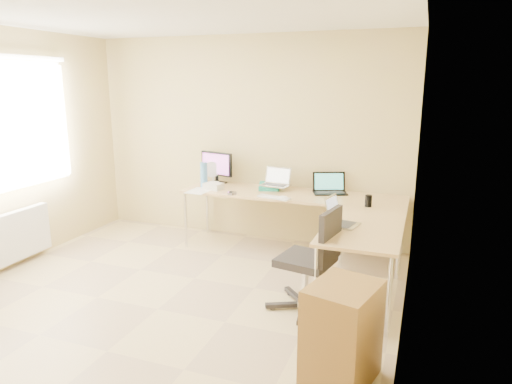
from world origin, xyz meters
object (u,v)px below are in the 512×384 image
(monitor, at_px, (217,168))
(mug, at_px, (215,185))
(water_bottle, at_px, (204,175))
(desk_return, at_px, (362,263))
(laptop_center, at_px, (275,177))
(laptop_black, at_px, (330,183))
(desk_fan, at_px, (213,173))
(cabinet, at_px, (342,333))
(desk_main, at_px, (291,223))
(office_chair, at_px, (306,257))
(keyboard, at_px, (274,197))
(laptop_return, at_px, (343,214))

(monitor, distance_m, mug, 0.33)
(monitor, distance_m, water_bottle, 0.27)
(mug, bearing_deg, desk_return, -25.76)
(laptop_center, relative_size, laptop_black, 0.87)
(desk_fan, relative_size, cabinet, 0.38)
(desk_fan, bearing_deg, monitor, -21.98)
(water_bottle, relative_size, cabinet, 0.45)
(monitor, height_order, mug, monitor)
(desk_main, bearing_deg, cabinet, -66.01)
(desk_fan, xyz_separation_m, cabinet, (2.15, -2.49, -0.50))
(mug, height_order, office_chair, office_chair)
(mug, height_order, cabinet, mug)
(desk_fan, distance_m, office_chair, 2.30)
(laptop_center, distance_m, mug, 0.76)
(monitor, relative_size, laptop_black, 1.25)
(laptop_center, height_order, mug, laptop_center)
(cabinet, bearing_deg, desk_fan, 145.34)
(desk_main, distance_m, water_bottle, 1.24)
(mug, bearing_deg, water_bottle, -178.73)
(desk_return, relative_size, laptop_black, 3.35)
(mug, bearing_deg, desk_fan, 120.88)
(desk_fan, bearing_deg, keyboard, -48.43)
(desk_main, distance_m, laptop_return, 1.39)
(laptop_center, height_order, office_chair, laptop_center)
(keyboard, xyz_separation_m, office_chair, (0.65, -1.06, -0.24))
(keyboard, distance_m, desk_fan, 1.12)
(desk_return, distance_m, monitor, 2.44)
(mug, bearing_deg, desk_main, 3.61)
(monitor, height_order, office_chair, monitor)
(desk_return, distance_m, water_bottle, 2.36)
(laptop_return, bearing_deg, laptop_black, 28.86)
(keyboard, bearing_deg, desk_return, -20.03)
(laptop_center, distance_m, office_chair, 1.67)
(laptop_center, bearing_deg, monitor, 179.74)
(laptop_return, bearing_deg, mug, 72.88)
(laptop_black, height_order, laptop_return, laptop_black)
(water_bottle, bearing_deg, monitor, 78.58)
(desk_return, bearing_deg, laptop_center, 138.23)
(water_bottle, distance_m, laptop_return, 2.15)
(laptop_center, xyz_separation_m, keyboard, (0.11, -0.38, -0.16))
(laptop_black, height_order, water_bottle, water_bottle)
(laptop_black, xyz_separation_m, office_chair, (0.10, -1.52, -0.35))
(mug, relative_size, laptop_return, 0.27)
(monitor, height_order, keyboard, monitor)
(desk_main, relative_size, laptop_return, 8.28)
(cabinet, bearing_deg, keyboard, 134.48)
(laptop_center, relative_size, desk_fan, 1.28)
(keyboard, relative_size, mug, 4.47)
(laptop_center, height_order, laptop_black, laptop_center)
(laptop_return, bearing_deg, desk_main, 49.15)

